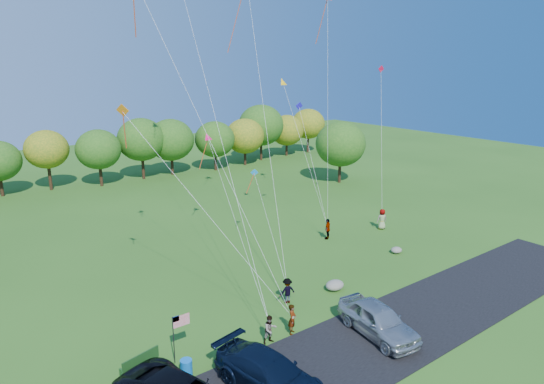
{
  "coord_description": "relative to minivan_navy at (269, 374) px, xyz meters",
  "views": [
    {
      "loc": [
        -17.2,
        -18.85,
        14.34
      ],
      "look_at": [
        1.6,
        6.0,
        5.9
      ],
      "focal_mm": 32.0,
      "sensor_mm": 36.0,
      "label": 1
    }
  ],
  "objects": [
    {
      "name": "ground",
      "position": [
        6.02,
        3.88,
        -0.88
      ],
      "size": [
        140.0,
        140.0,
        0.0
      ],
      "primitive_type": "plane",
      "color": "#2B5618",
      "rests_on": "ground"
    },
    {
      "name": "boulder_near",
      "position": [
        9.35,
        5.43,
        -0.56
      ],
      "size": [
        1.29,
        1.01,
        0.64
      ],
      "primitive_type": "ellipsoid",
      "color": "gray",
      "rests_on": "ground"
    },
    {
      "name": "flyer_c",
      "position": [
        5.79,
        5.92,
        -0.08
      ],
      "size": [
        1.13,
        0.77,
        1.62
      ],
      "primitive_type": "imported",
      "rotation": [
        0.0,
        0.0,
        2.97
      ],
      "color": "#4C4C59",
      "rests_on": "ground"
    },
    {
      "name": "park_bench",
      "position": [
        -4.11,
        4.67,
        -0.3
      ],
      "size": [
        1.97,
        0.72,
        1.1
      ],
      "rotation": [
        0.0,
        0.0,
        0.22
      ],
      "color": "#163D16",
      "rests_on": "ground"
    },
    {
      "name": "flyer_a",
      "position": [
        3.85,
        3.08,
        -0.02
      ],
      "size": [
        0.75,
        0.72,
        1.72
      ],
      "primitive_type": "imported",
      "rotation": [
        0.0,
        0.0,
        0.69
      ],
      "color": "#4C4C59",
      "rests_on": "ground"
    },
    {
      "name": "kites_aloft",
      "position": [
        9.7,
        17.49,
        17.51
      ],
      "size": [
        25.01,
        11.7,
        20.89
      ],
      "color": "#E11951",
      "rests_on": "ground"
    },
    {
      "name": "flyer_e",
      "position": [
        20.93,
        11.44,
        0.03
      ],
      "size": [
        1.03,
        0.85,
        1.82
      ],
      "primitive_type": "imported",
      "rotation": [
        0.0,
        0.0,
        2.79
      ],
      "color": "#4C4C59",
      "rests_on": "ground"
    },
    {
      "name": "treeline",
      "position": [
        7.83,
        39.63,
        3.79
      ],
      "size": [
        74.66,
        26.89,
        8.3
      ],
      "color": "#392515",
      "rests_on": "ground"
    },
    {
      "name": "flag_assembly",
      "position": [
        -2.18,
        4.48,
        1.0
      ],
      "size": [
        0.93,
        0.6,
        2.51
      ],
      "color": "black",
      "rests_on": "ground"
    },
    {
      "name": "minivan_navy",
      "position": [
        0.0,
        0.0,
        0.0
      ],
      "size": [
        3.33,
        6.01,
        1.65
      ],
      "primitive_type": "imported",
      "rotation": [
        0.0,
        0.0,
        0.19
      ],
      "color": "black",
      "rests_on": "asphalt_lane"
    },
    {
      "name": "flyer_b",
      "position": [
        2.35,
        3.08,
        -0.11
      ],
      "size": [
        0.81,
        0.66,
        1.55
      ],
      "primitive_type": "imported",
      "rotation": [
        0.0,
        0.0,
        -0.1
      ],
      "color": "#4C4C59",
      "rests_on": "ground"
    },
    {
      "name": "trash_barrel",
      "position": [
        -2.46,
        3.22,
        -0.46
      ],
      "size": [
        0.56,
        0.56,
        0.85
      ],
      "primitive_type": "cylinder",
      "color": "blue",
      "rests_on": "ground"
    },
    {
      "name": "asphalt_lane",
      "position": [
        6.02,
        -0.12,
        -0.85
      ],
      "size": [
        44.0,
        6.0,
        0.06
      ],
      "primitive_type": "cube",
      "color": "black",
      "rests_on": "ground"
    },
    {
      "name": "boulder_far",
      "position": [
        17.53,
        7.06,
        -0.65
      ],
      "size": [
        0.92,
        0.76,
        0.48
      ],
      "primitive_type": "ellipsoid",
      "color": "gray",
      "rests_on": "ground"
    },
    {
      "name": "minivan_silver",
      "position": [
        7.38,
        0.15,
        0.05
      ],
      "size": [
        2.75,
        5.37,
        1.75
      ],
      "primitive_type": "imported",
      "rotation": [
        0.0,
        0.0,
        -0.14
      ],
      "color": "#A2A8AD",
      "rests_on": "asphalt_lane"
    },
    {
      "name": "flyer_d",
      "position": [
        15.42,
        12.53,
        -0.01
      ],
      "size": [
        1.1,
        0.9,
        1.76
      ],
      "primitive_type": "imported",
      "rotation": [
        0.0,
        0.0,
        3.69
      ],
      "color": "#4C4C59",
      "rests_on": "ground"
    }
  ]
}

